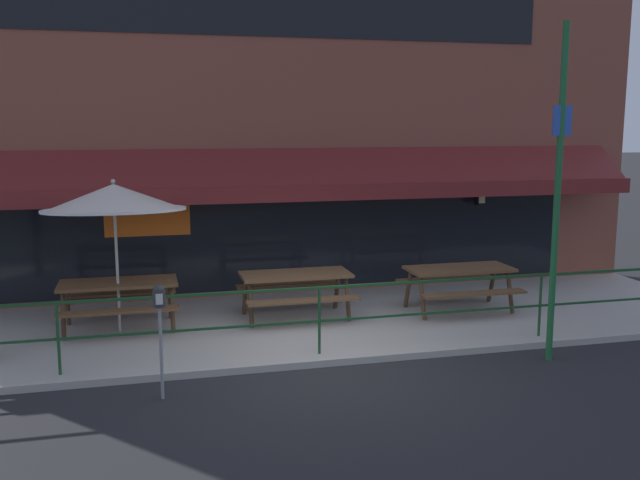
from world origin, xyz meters
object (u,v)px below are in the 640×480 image
Objects in this scene: picnic_table_centre at (296,282)px; picnic_table_left at (119,292)px; parking_meter_near at (159,307)px; patio_umbrella_left at (114,198)px; street_sign_pole at (558,192)px; picnic_table_right at (459,276)px.

picnic_table_left is at bearing 179.03° from picnic_table_centre.
patio_umbrella_left is at bearing 101.65° from parking_meter_near.
picnic_table_right is at bearing 96.43° from street_sign_pole.
picnic_table_centre is 0.76× the size of patio_umbrella_left.
parking_meter_near is (0.56, -2.83, 0.44)m from picnic_table_left.
picnic_table_right is at bearing 26.61° from parking_meter_near.
picnic_table_centre is 3.62m from parking_meter_near.
picnic_table_left is 2.82m from picnic_table_centre.
picnic_table_left is at bearing 155.50° from street_sign_pole.
picnic_table_centre is 3.18m from patio_umbrella_left.
picnic_table_left is 5.64m from picnic_table_right.
parking_meter_near is at bearing -178.48° from street_sign_pole.
picnic_table_right is 5.70m from parking_meter_near.
patio_umbrella_left is (-0.00, -0.13, 1.47)m from picnic_table_left.
picnic_table_right is at bearing -4.90° from picnic_table_centre.
street_sign_pole reaches higher than patio_umbrella_left.
patio_umbrella_left is 0.51× the size of street_sign_pole.
street_sign_pole is at bearing -23.42° from patio_umbrella_left.
picnic_table_left is 0.39× the size of street_sign_pole.
patio_umbrella_left reaches higher than parking_meter_near.
patio_umbrella_left is at bearing 156.58° from street_sign_pole.
picnic_table_centre is at bearing 175.10° from picnic_table_right.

